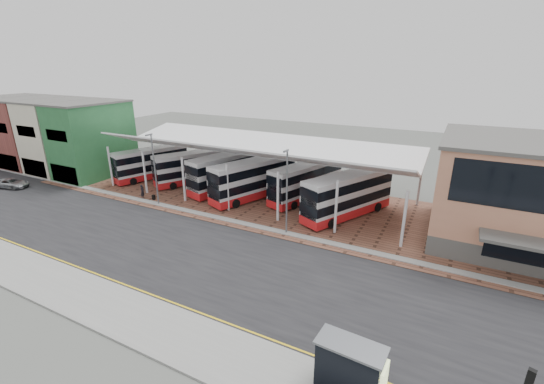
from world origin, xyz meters
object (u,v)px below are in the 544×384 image
at_px(bus_2, 229,172).
at_px(bus_5, 348,195).
at_px(silver_car, 12,183).
at_px(bus_1, 193,168).
at_px(bus_shelter, 354,368).
at_px(bus_0, 151,164).
at_px(bus_3, 253,179).
at_px(bus_4, 306,182).
at_px(pedestrian, 143,192).

xyz_separation_m(bus_2, bus_5, (15.53, -1.38, -0.03)).
distance_m(bus_2, silver_car, 28.08).
relative_size(bus_1, bus_shelter, 2.90).
height_order(bus_0, bus_5, bus_5).
height_order(bus_0, bus_2, bus_2).
bearing_deg(bus_3, bus_4, 43.88).
relative_size(bus_1, pedestrian, 5.89).
distance_m(bus_2, bus_4, 9.94).
height_order(bus_5, pedestrian, bus_5).
height_order(bus_5, bus_shelter, bus_5).
height_order(bus_0, silver_car, bus_0).
relative_size(bus_0, bus_1, 1.03).
bearing_deg(bus_5, bus_1, -158.16).
bearing_deg(bus_2, silver_car, -138.48).
xyz_separation_m(silver_car, pedestrian, (18.03, 4.79, 0.28)).
xyz_separation_m(bus_1, silver_car, (-19.45, -12.28, -1.49)).
xyz_separation_m(bus_5, bus_shelter, (6.58, -21.23, -0.51)).
bearing_deg(bus_4, bus_5, -5.75).
bearing_deg(bus_5, bus_shelter, -47.20).
relative_size(bus_4, silver_car, 2.45).
xyz_separation_m(bus_2, pedestrian, (-7.17, -7.48, -1.44)).
distance_m(bus_1, bus_shelter, 35.89).
bearing_deg(bus_4, bus_0, -156.26).
bearing_deg(bus_shelter, pedestrian, 156.08).
xyz_separation_m(bus_2, silver_car, (-25.20, -12.27, -1.72)).
relative_size(bus_1, bus_3, 0.88).
height_order(bus_1, bus_3, bus_3).
xyz_separation_m(bus_0, silver_car, (-13.00, -11.33, -1.49)).
height_order(bus_1, pedestrian, bus_1).
relative_size(bus_3, bus_5, 1.02).
bearing_deg(bus_1, silver_car, -118.79).
height_order(bus_1, bus_5, bus_5).
relative_size(bus_0, pedestrian, 6.09).
distance_m(silver_car, pedestrian, 18.66).
distance_m(bus_4, bus_5, 6.20).
xyz_separation_m(bus_5, pedestrian, (-22.71, -6.11, -1.41)).
relative_size(bus_5, pedestrian, 6.54).
xyz_separation_m(bus_1, bus_shelter, (27.87, -22.62, -0.32)).
bearing_deg(bus_2, pedestrian, -118.23).
xyz_separation_m(bus_0, bus_5, (27.74, -0.43, 0.19)).
bearing_deg(bus_1, bus_4, 33.12).
xyz_separation_m(bus_3, pedestrian, (-11.40, -6.26, -1.42)).
bearing_deg(bus_shelter, bus_1, 144.33).
bearing_deg(bus_shelter, bus_4, 120.65).
height_order(silver_car, bus_shelter, bus_shelter).
bearing_deg(bus_0, bus_3, 18.46).
relative_size(bus_2, bus_3, 1.02).
distance_m(bus_4, silver_car, 37.59).
bearing_deg(bus_shelter, bus_5, 110.62).
bearing_deg(bus_3, bus_1, -165.98).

